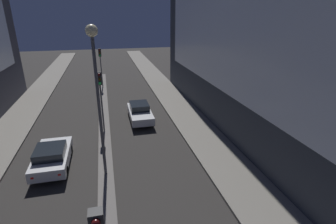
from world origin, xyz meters
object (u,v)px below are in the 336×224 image
object	(u,v)px
street_lamp	(96,73)
car_right_lane	(140,112)
traffic_light_mid	(100,89)
car_left_lane	(52,156)
traffic_light_far	(100,59)

from	to	relation	value
street_lamp	car_right_lane	size ratio (longest dim) A/B	1.86
traffic_light_mid	car_left_lane	world-z (taller)	traffic_light_mid
traffic_light_mid	traffic_light_far	bearing A→B (deg)	90.00
traffic_light_far	car_right_lane	distance (m)	11.80
traffic_light_mid	traffic_light_far	size ratio (longest dim) A/B	1.00
traffic_light_far	street_lamp	bearing A→B (deg)	-90.00
traffic_light_mid	traffic_light_far	distance (m)	12.88
traffic_light_far	car_left_lane	xyz separation A→B (m)	(-2.97, -17.03, -2.71)
car_left_lane	traffic_light_mid	bearing A→B (deg)	54.41
traffic_light_far	car_right_lane	xyz separation A→B (m)	(2.97, -11.09, -2.71)
street_lamp	car_left_lane	bearing A→B (deg)	152.51
traffic_light_mid	car_right_lane	distance (m)	4.40
car_right_lane	street_lamp	bearing A→B (deg)	-111.66
traffic_light_far	car_right_lane	bearing A→B (deg)	-75.01
traffic_light_mid	car_right_lane	xyz separation A→B (m)	(2.97, 1.78, -2.71)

